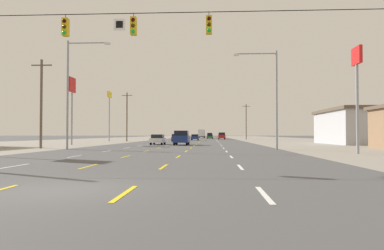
% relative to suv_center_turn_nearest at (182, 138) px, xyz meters
% --- Properties ---
extents(ground_plane, '(572.00, 572.00, 0.00)m').
position_rel_suv_center_turn_nearest_xyz_m(ground_plane, '(0.15, 25.57, -1.03)').
color(ground_plane, '#4C4C4F').
extents(lot_apron_left, '(28.00, 440.00, 0.01)m').
position_rel_suv_center_turn_nearest_xyz_m(lot_apron_left, '(-24.60, 25.57, -1.02)').
color(lot_apron_left, gray).
rests_on(lot_apron_left, ground).
extents(lot_apron_right, '(28.00, 440.00, 0.01)m').
position_rel_suv_center_turn_nearest_xyz_m(lot_apron_right, '(24.90, 25.57, -1.02)').
color(lot_apron_right, gray).
rests_on(lot_apron_right, ground).
extents(lane_markings, '(10.64, 227.60, 0.01)m').
position_rel_suv_center_turn_nearest_xyz_m(lane_markings, '(0.15, 64.07, -1.02)').
color(lane_markings, white).
rests_on(lane_markings, ground).
extents(signal_span_wire, '(26.99, 0.53, 8.83)m').
position_rel_suv_center_turn_nearest_xyz_m(signal_span_wire, '(0.16, -31.64, 4.01)').
color(signal_span_wire, brown).
rests_on(signal_span_wire, ground).
extents(suv_center_turn_nearest, '(1.98, 4.90, 1.98)m').
position_rel_suv_center_turn_nearest_xyz_m(suv_center_turn_nearest, '(0.00, 0.00, 0.00)').
color(suv_center_turn_nearest, navy).
rests_on(suv_center_turn_nearest, ground).
extents(sedan_inner_left_near, '(1.80, 4.50, 1.46)m').
position_rel_suv_center_turn_nearest_xyz_m(sedan_inner_left_near, '(-3.56, 1.78, -0.27)').
color(sedan_inner_left_near, white).
rests_on(sedan_inner_left_near, ground).
extents(hatchback_inner_left_mid, '(1.72, 3.90, 1.54)m').
position_rel_suv_center_turn_nearest_xyz_m(hatchback_inner_left_mid, '(-3.25, 25.86, -0.24)').
color(hatchback_inner_left_mid, '#4C196B').
rests_on(hatchback_inner_left_mid, ground).
extents(sedan_center_turn_midfar, '(1.80, 4.50, 1.46)m').
position_rel_suv_center_turn_nearest_xyz_m(sedan_center_turn_midfar, '(0.04, 39.76, -0.27)').
color(sedan_center_turn_midfar, navy).
rests_on(sedan_center_turn_midfar, ground).
extents(suv_far_right_far, '(1.98, 4.90, 1.98)m').
position_rel_suv_center_turn_nearest_xyz_m(suv_far_right_far, '(7.06, 54.82, 0.00)').
color(suv_far_right_far, red).
rests_on(suv_far_right_far, ground).
extents(sedan_inner_right_farther, '(1.80, 4.50, 1.46)m').
position_rel_suv_center_turn_nearest_xyz_m(sedan_inner_right_farther, '(3.69, 69.28, -0.27)').
color(sedan_inner_right_farther, '#235B2D').
rests_on(sedan_inner_right_farther, ground).
extents(hatchback_far_left_farthest, '(1.72, 3.90, 1.54)m').
position_rel_suv_center_turn_nearest_xyz_m(hatchback_far_left_farthest, '(-7.06, 72.77, -0.24)').
color(hatchback_far_left_farthest, '#B28C33').
rests_on(hatchback_far_left_farthest, ground).
extents(suv_inner_right_distant_a, '(1.98, 4.90, 1.98)m').
position_rel_suv_center_turn_nearest_xyz_m(suv_inner_right_distant_a, '(3.47, 86.40, 0.00)').
color(suv_inner_right_distant_a, maroon).
rests_on(suv_inner_right_distant_a, ground).
extents(box_truck_center_turn_distant_b, '(2.40, 7.20, 3.23)m').
position_rel_suv_center_turn_nearest_xyz_m(box_truck_center_turn_distant_b, '(0.38, 88.30, 0.81)').
color(box_truck_center_turn_distant_b, black).
rests_on(box_truck_center_turn_distant_b, ground).
extents(storefront_right_row_1, '(13.37, 15.61, 5.35)m').
position_rel_suv_center_turn_nearest_xyz_m(storefront_right_row_1, '(28.24, 6.63, 1.66)').
color(storefront_right_row_1, '#B2B2B7').
rests_on(storefront_right_row_1, ground).
extents(pole_sign_left_row_1, '(0.24, 2.17, 9.43)m').
position_rel_suv_center_turn_nearest_xyz_m(pole_sign_left_row_1, '(-15.36, -0.21, 6.20)').
color(pole_sign_left_row_1, gray).
rests_on(pole_sign_left_row_1, ground).
extents(pole_sign_left_row_2, '(0.24, 2.77, 10.54)m').
position_rel_suv_center_turn_nearest_xyz_m(pole_sign_left_row_2, '(-17.48, 25.94, 7.06)').
color(pole_sign_left_row_2, gray).
rests_on(pole_sign_left_row_2, ground).
extents(pole_sign_right_row_0, '(0.24, 1.61, 8.20)m').
position_rel_suv_center_turn_nearest_xyz_m(pole_sign_right_row_0, '(15.25, -21.62, 4.91)').
color(pole_sign_right_row_0, gray).
rests_on(pole_sign_right_row_0, ground).
extents(streetlight_left_row_0, '(4.31, 0.26, 10.71)m').
position_rel_suv_center_turn_nearest_xyz_m(streetlight_left_row_0, '(-9.59, -15.10, 5.14)').
color(streetlight_left_row_0, gray).
rests_on(streetlight_left_row_0, ground).
extents(streetlight_right_row_0, '(4.20, 0.26, 9.46)m').
position_rel_suv_center_turn_nearest_xyz_m(streetlight_right_row_0, '(9.87, -15.10, 4.48)').
color(streetlight_right_row_0, gray).
rests_on(streetlight_right_row_0, ground).
extents(utility_pole_left_row_0, '(2.20, 0.26, 9.42)m').
position_rel_suv_center_turn_nearest_xyz_m(utility_pole_left_row_0, '(-13.89, -12.49, 3.88)').
color(utility_pole_left_row_0, brown).
rests_on(utility_pole_left_row_0, ground).
extents(utility_pole_left_row_1, '(2.20, 0.26, 10.22)m').
position_rel_suv_center_turn_nearest_xyz_m(utility_pole_left_row_1, '(-13.57, 25.32, 4.28)').
color(utility_pole_left_row_1, brown).
rests_on(utility_pole_left_row_1, ground).
extents(utility_pole_right_row_2, '(2.20, 0.26, 10.01)m').
position_rel_suv_center_turn_nearest_xyz_m(utility_pole_right_row_2, '(13.93, 53.68, 4.18)').
color(utility_pole_right_row_2, brown).
rests_on(utility_pole_right_row_2, ground).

